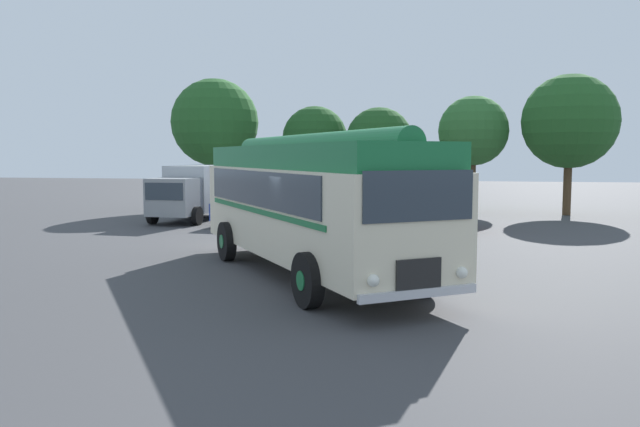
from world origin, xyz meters
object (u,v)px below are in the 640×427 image
Objects in this scene: car_far_right at (445,208)px; box_van at (195,190)px; vintage_bus at (308,199)px; car_mid_right at (375,207)px; car_near_left at (248,204)px; car_mid_left at (307,205)px.

box_van is at bearing 173.60° from car_far_right.
vintage_bus reaches higher than car_mid_right.
box_van is (-8.45, 1.31, 0.52)m from car_mid_right.
car_near_left is 3.23m from box_van.
car_mid_right and car_far_right have the same top height.
car_near_left is 8.38m from car_far_right.
car_mid_left is at bearing -8.47° from box_van.
car_far_right is at bearing 0.77° from car_mid_right.
car_mid_right is at bearing -0.58° from car_near_left.
car_mid_left and car_far_right have the same top height.
car_mid_right is (5.52, -0.06, 0.00)m from car_near_left.
car_near_left is at bearing 114.84° from vintage_bus.
car_mid_right is at bearing 87.45° from vintage_bus.
vintage_bus is 2.22× the size of car_far_right.
car_near_left is 5.52m from car_mid_right.
car_mid_right is at bearing -179.23° from car_far_right.
car_near_left and car_mid_left have the same top height.
car_far_right is 11.40m from box_van.
car_near_left is 1.00× the size of car_mid_right.
vintage_bus is 14.52m from box_van.
car_far_right is at bearing 72.90° from vintage_bus.
vintage_bus reaches higher than car_near_left.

